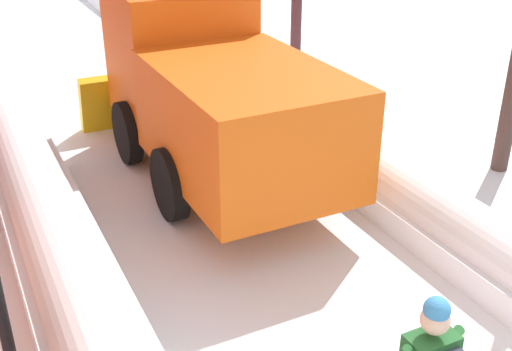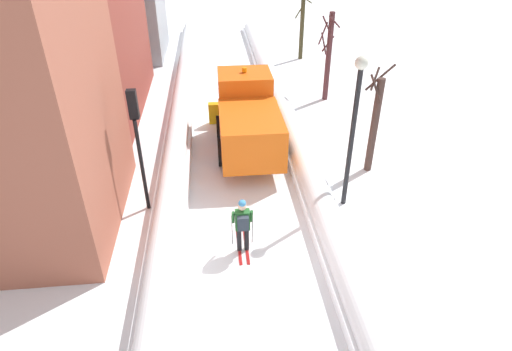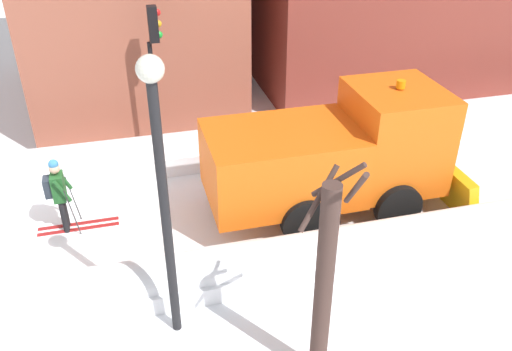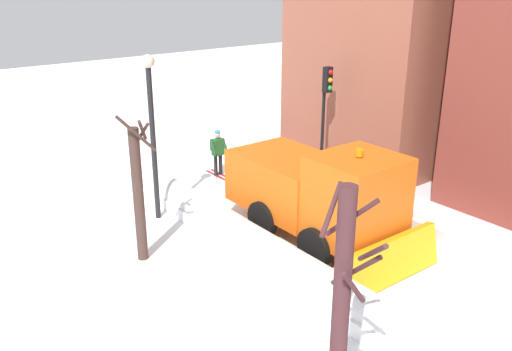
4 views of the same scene
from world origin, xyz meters
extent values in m
plane|color=white|center=(0.00, 10.00, 0.00)|extent=(80.00, 80.00, 0.00)
cube|color=white|center=(-2.46, 10.00, 0.26)|extent=(1.10, 36.00, 0.53)
cylinder|color=white|center=(-2.46, 10.00, 0.53)|extent=(0.90, 34.20, 0.90)
cube|color=white|center=(2.46, 10.00, 0.19)|extent=(1.10, 36.00, 0.38)
cylinder|color=white|center=(2.46, 10.00, 0.38)|extent=(0.90, 34.20, 0.90)
cube|color=orange|center=(0.47, 5.24, 1.40)|extent=(2.30, 3.40, 1.60)
cube|color=orange|center=(0.47, 7.94, 1.75)|extent=(2.20, 2.00, 2.30)
cube|color=black|center=(0.47, 8.90, 2.26)|extent=(1.85, 0.06, 1.01)
cube|color=gold|center=(0.47, 9.29, 0.55)|extent=(3.20, 0.46, 1.13)
cylinder|color=black|center=(-0.68, 7.64, 0.55)|extent=(0.25, 1.10, 1.10)
cylinder|color=black|center=(1.62, 7.64, 0.55)|extent=(0.25, 1.10, 1.10)
cylinder|color=black|center=(-0.68, 5.44, 0.55)|extent=(0.25, 1.10, 1.10)
cylinder|color=black|center=(1.62, 5.44, 0.55)|extent=(0.25, 1.10, 1.10)
sphere|color=tan|center=(-0.23, 0.34, 1.60)|extent=(0.24, 0.24, 0.24)
sphere|color=teal|center=(-0.23, 0.34, 1.70)|extent=(0.22, 0.22, 0.22)
cylinder|color=#1E5123|center=(0.03, 0.44, 1.16)|extent=(0.09, 0.33, 0.56)
camera|label=1|loc=(-3.24, -2.57, 4.82)|focal=44.75mm
camera|label=2|loc=(-0.86, -9.22, 8.57)|focal=29.81mm
camera|label=3|loc=(10.52, 1.99, 7.42)|focal=37.91mm
camera|label=4|loc=(10.51, 16.79, 7.33)|focal=38.41mm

